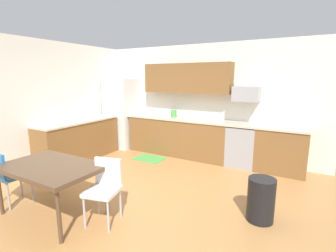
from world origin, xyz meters
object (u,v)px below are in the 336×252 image
Objects in this scene: chair_far_side at (8,173)px; trash_bin at (261,200)px; refrigerator at (122,113)px; dining_table at (51,169)px; chair_near_table at (105,185)px; kettle at (174,114)px; microwave at (246,94)px; oven_range at (242,145)px.

trash_bin is (3.40, 1.44, -0.20)m from chair_far_side.
dining_table is at bearing -65.65° from refrigerator.
trash_bin is at bearing 23.03° from chair_far_side.
chair_far_side is at bearing -165.40° from chair_near_table.
kettle reaches higher than trash_bin.
microwave is 0.64× the size of chair_near_table.
microwave is 0.39× the size of dining_table.
chair_far_side is 3.70m from kettle.
refrigerator is 1.59m from kettle.
chair_near_table is at bearing 14.60° from chair_far_side.
dining_table is 0.85m from chair_far_side.
oven_range is 2.19m from trash_bin.
oven_range reaches higher than dining_table.
refrigerator is at bearing -176.89° from microwave.
oven_range is 4.39m from chair_far_side.
chair_near_table reaches higher than trash_bin.
refrigerator is 3.57m from dining_table.
trash_bin is (4.05, -1.97, -0.64)m from refrigerator.
refrigerator is 2.07× the size of oven_range.
microwave reaches higher than chair_far_side.
dining_table reaches higher than trash_bin.
refrigerator is at bearing -178.62° from oven_range.
dining_table is 0.81m from chair_near_table.
chair_far_side is at bearing -127.19° from oven_range.
kettle is at bearing 75.44° from chair_far_side.
microwave is at bearing 53.59° from chair_far_side.
refrigerator reaches higher than microwave.
chair_far_side is (0.66, -3.42, -0.44)m from refrigerator.
kettle is (-1.73, -0.05, -0.55)m from microwave.
chair_near_table is (-1.08, -3.19, -1.07)m from microwave.
microwave is 2.70× the size of kettle.
refrigerator is 3.77m from chair_near_table.
kettle is at bearing 88.15° from dining_table.
chair_near_table is 3.25m from kettle.
microwave is 3.99m from dining_table.
dining_table is at bearing -118.25° from microwave.
trash_bin is at bearing 26.21° from dining_table.
microwave reaches higher than trash_bin.
refrigerator reaches higher than chair_far_side.
chair_far_side reaches higher than dining_table.
microwave is 0.90× the size of trash_bin.
oven_range is 1.07× the size of chair_far_side.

